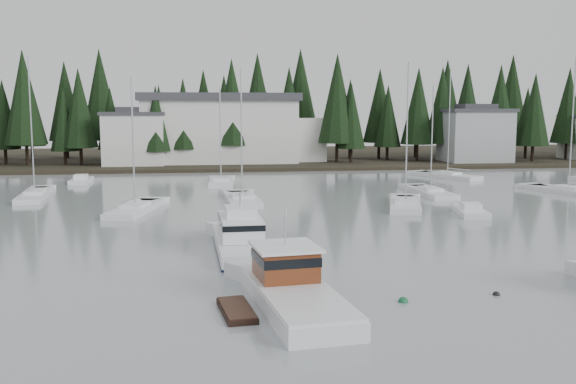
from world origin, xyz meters
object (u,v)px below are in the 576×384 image
Objects in this scene: harbor_inn at (232,129)px; runabout_3 at (81,182)px; lobster_boat_brown at (291,294)px; sailboat_9 at (221,184)px; runabout_1 at (471,213)px; sailboat_8 at (135,211)px; sailboat_3 at (568,192)px; sailboat_6 at (405,206)px; cabin_cruiser_center at (241,241)px; house_east_a at (475,134)px; house_west at (134,137)px; sailboat_10 at (430,194)px; sailboat_1 at (447,177)px; sailboat_4 at (35,197)px; sailboat_7 at (242,201)px.

runabout_3 is at bearing -130.39° from harbor_inn.
sailboat_9 reaches higher than lobster_boat_brown.
sailboat_8 is at bearing 90.38° from runabout_1.
sailboat_3 is 21.52m from sailboat_6.
runabout_1 is (20.16, 11.37, -0.51)m from cabin_cruiser_center.
house_east_a reaches higher than lobster_boat_brown.
house_east_a is 39.21m from harbor_inn.
house_west is 20.73m from runabout_3.
house_west is at bearing 42.92° from sailboat_10.
sailboat_3 reaches higher than sailboat_1.
house_west is 0.81× the size of sailboat_10.
sailboat_8 reaches higher than house_west.
sailboat_1 reaches higher than harbor_inn.
sailboat_6 is (35.19, -11.48, -0.00)m from sailboat_4.
harbor_inn reaches higher than sailboat_9.
sailboat_4 reaches higher than sailboat_7.
sailboat_1 is 29.87m from sailboat_9.
house_east_a is at bearing -1.06° from house_west.
sailboat_6 is (-13.58, -24.01, -0.01)m from sailboat_1.
sailboat_1 is at bearing -122.47° from house_east_a.
sailboat_10 reaches higher than cabin_cruiser_center.
sailboat_1 is 2.64× the size of runabout_1.
sailboat_6 reaches higher than cabin_cruiser_center.
cabin_cruiser_center is 1.96× the size of runabout_3.
harbor_inn is 2.50× the size of sailboat_10.
sailboat_1 reaches higher than cabin_cruiser_center.
runabout_3 is at bearing 41.97° from sailboat_7.
cabin_cruiser_center is (-41.69, -59.37, -4.26)m from house_east_a.
sailboat_7 is (-1.24, -41.89, -5.71)m from harbor_inn.
runabout_3 is at bearing -162.28° from house_east_a.
sailboat_4 is 1.09× the size of sailboat_7.
sailboat_4 is at bearing 84.95° from sailboat_10.
sailboat_3 is 38.76m from sailboat_9.
sailboat_10 is (29.58, 7.44, -0.00)m from sailboat_8.
sailboat_7 is (13.80, -38.55, -4.59)m from house_west.
runabout_1 is at bearing -89.80° from sailboat_8.
house_east_a is at bearing -6.36° from harbor_inn.
sailboat_7 reaches higher than runabout_1.
runabout_1 is at bearing -121.53° from sailboat_7.
sailboat_9 reaches higher than house_west.
sailboat_8 is at bearing -84.52° from house_west.
harbor_inn is 55.45m from runabout_1.
cabin_cruiser_center is 44.02m from runabout_3.
sailboat_7 reaches higher than sailboat_10.
sailboat_7 is 26.31m from runabout_3.
cabin_cruiser_center is at bearing 138.50° from sailboat_10.
runabout_3 is at bearing -15.85° from sailboat_4.
harbor_inn is at bearing -40.45° from runabout_3.
harbor_inn is at bearing 20.99° from sailboat_1.
sailboat_8 reaches higher than harbor_inn.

